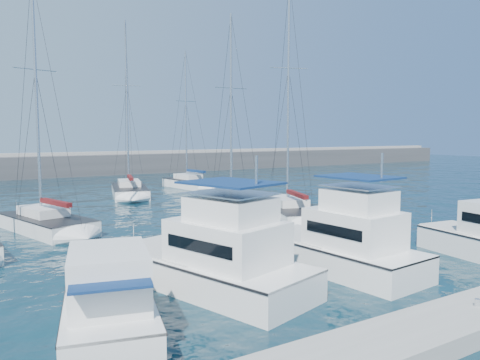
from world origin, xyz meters
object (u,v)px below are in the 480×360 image
sailboat_back_b (130,190)px  motor_yacht_port_outer (109,307)px  motor_yacht_port_inner (215,260)px  sailboat_mid_c (235,208)px  motor_yacht_stbd_inner (343,246)px  sailboat_back_c (190,183)px  sailboat_mid_b (47,223)px  sailboat_mid_d (290,211)px

sailboat_back_b → motor_yacht_port_outer: bearing=-95.0°
motor_yacht_port_inner → sailboat_mid_c: bearing=39.5°
motor_yacht_port_inner → motor_yacht_stbd_inner: bearing=-24.4°
motor_yacht_port_inner → sailboat_back_b: size_ratio=0.55×
motor_yacht_port_outer → motor_yacht_port_inner: bearing=39.1°
sailboat_mid_c → sailboat_back_c: 19.28m
sailboat_mid_c → sailboat_back_b: size_ratio=0.87×
sailboat_mid_c → sailboat_back_c: sailboat_back_c is taller
motor_yacht_stbd_inner → sailboat_mid_c: (3.28, 14.60, -0.59)m
sailboat_mid_b → sailboat_mid_d: (15.60, -4.59, 0.01)m
motor_yacht_stbd_inner → sailboat_mid_b: sailboat_mid_b is taller
motor_yacht_port_outer → sailboat_back_b: bearing=84.7°
motor_yacht_port_inner → sailboat_mid_b: bearing=87.3°
sailboat_mid_d → sailboat_back_c: size_ratio=1.10×
motor_yacht_port_outer → sailboat_back_c: (19.35, 34.52, -0.40)m
motor_yacht_stbd_inner → sailboat_back_b: bearing=84.3°
motor_yacht_port_inner → sailboat_mid_d: bearing=24.8°
motor_yacht_stbd_inner → sailboat_mid_b: (-9.68, 15.90, -0.59)m
motor_yacht_port_inner → sailboat_back_c: 35.43m
motor_yacht_port_outer → sailboat_mid_c: sailboat_mid_c is taller
motor_yacht_stbd_inner → sailboat_back_b: 29.74m
motor_yacht_port_outer → motor_yacht_port_inner: size_ratio=0.71×
sailboat_back_c → sailboat_mid_d: bearing=-104.7°
motor_yacht_port_outer → sailboat_back_c: 39.57m
motor_yacht_stbd_inner → sailboat_mid_c: sailboat_mid_c is taller
sailboat_mid_c → motor_yacht_stbd_inner: bearing=-98.4°
motor_yacht_stbd_inner → sailboat_back_b: (0.28, 29.73, -0.59)m
motor_yacht_port_outer → sailboat_back_b: 33.03m
motor_yacht_port_outer → motor_yacht_port_inner: (4.79, 2.22, 0.19)m
motor_yacht_port_outer → sailboat_back_c: size_ratio=0.43×
motor_yacht_port_inner → motor_yacht_stbd_inner: same height
motor_yacht_stbd_inner → sailboat_back_c: size_ratio=0.53×
sailboat_back_c → sailboat_back_b: bearing=-165.5°
motor_yacht_port_outer → motor_yacht_stbd_inner: motor_yacht_stbd_inner is taller
motor_yacht_port_outer → sailboat_mid_d: bearing=51.5°
motor_yacht_port_inner → sailboat_mid_c: (9.31, 13.75, -0.59)m
sailboat_back_b → sailboat_back_c: bearing=37.1°
motor_yacht_port_outer → motor_yacht_stbd_inner: 10.90m
motor_yacht_stbd_inner → sailboat_mid_d: bearing=57.2°
motor_yacht_stbd_inner → sailboat_back_b: sailboat_back_b is taller
motor_yacht_port_outer → sailboat_mid_b: size_ratio=0.42×
sailboat_mid_c → sailboat_mid_d: 4.21m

